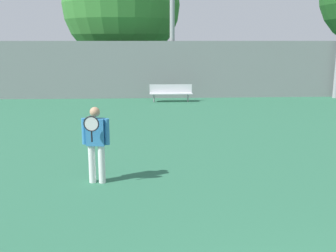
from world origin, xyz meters
TOP-DOWN VIEW (x-y plane):
  - tennis_player at (-3.06, 5.42)m, footprint 0.57×0.44m
  - bench_courtside_near at (-0.88, 16.30)m, footprint 2.04×0.40m
  - back_fence at (0.00, 17.56)m, footprint 25.17×0.06m
  - tree_green_tall at (-3.43, 21.29)m, footprint 6.72×6.72m

SIDE VIEW (x-z plane):
  - bench_courtside_near at x=-0.88m, z-range 0.09..0.91m
  - tennis_player at x=-3.06m, z-range 0.10..1.69m
  - back_fence at x=0.00m, z-range 0.00..2.86m
  - tree_green_tall at x=-3.43m, z-range 0.76..9.02m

